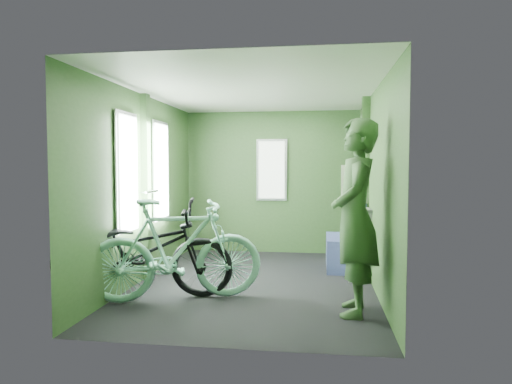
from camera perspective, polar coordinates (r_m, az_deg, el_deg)
room at (r=5.50m, az=-0.47°, el=3.46°), size 4.00×4.02×2.31m
bicycle_black at (r=5.17m, az=-14.14°, el=-12.75°), size 2.06×1.10×1.13m
bicycle_mint at (r=4.98m, az=-9.94°, el=-13.34°), size 1.93×1.24×1.15m
passenger at (r=4.45m, az=12.28°, el=-3.03°), size 0.48×0.71×1.87m
waste_box at (r=5.84m, az=12.74°, el=-6.38°), size 0.26×0.37×0.89m
bench_seat at (r=6.47m, az=11.23°, el=-6.95°), size 0.49×0.89×0.93m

